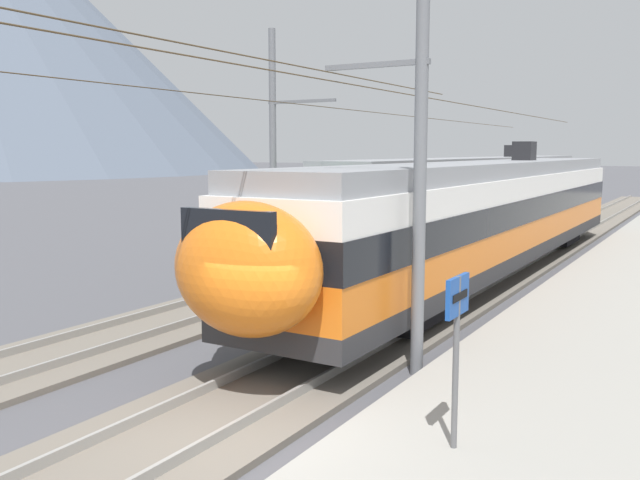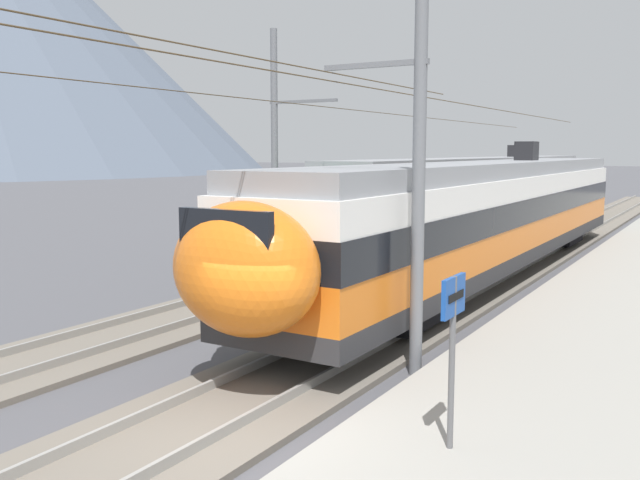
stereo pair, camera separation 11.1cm
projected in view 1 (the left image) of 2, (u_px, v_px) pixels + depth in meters
ground_plane at (240, 455)px, 9.53m from camera, size 400.00×400.00×0.00m
track_near at (181, 434)px, 10.08m from camera, size 120.00×3.00×0.28m
train_near_platform at (487, 212)px, 22.25m from camera, size 27.39×2.99×4.27m
train_far_track at (482, 187)px, 37.18m from camera, size 35.22×2.90×4.27m
catenary_mast_mid at (414, 154)px, 12.53m from camera, size 44.48×2.13×7.96m
catenary_mast_far_side at (277, 147)px, 23.99m from camera, size 44.48×2.68×8.38m
platform_sign at (457, 323)px, 8.64m from camera, size 0.70×0.08×2.25m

